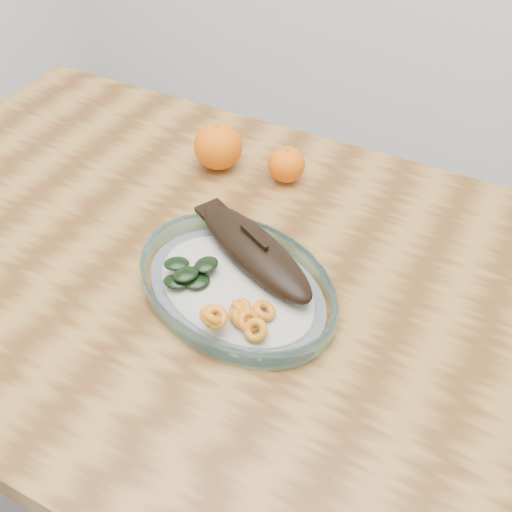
% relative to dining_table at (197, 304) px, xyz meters
% --- Properties ---
extents(ground, '(3.00, 3.00, 0.00)m').
position_rel_dining_table_xyz_m(ground, '(0.00, 0.00, -0.65)').
color(ground, slate).
rests_on(ground, ground).
extents(dining_table, '(1.20, 0.80, 0.75)m').
position_rel_dining_table_xyz_m(dining_table, '(0.00, 0.00, 0.00)').
color(dining_table, brown).
rests_on(dining_table, ground).
extents(plated_meal, '(0.72, 0.72, 0.08)m').
position_rel_dining_table_xyz_m(plated_meal, '(0.09, -0.03, 0.12)').
color(plated_meal, white).
rests_on(plated_meal, dining_table).
extents(orange_left, '(0.08, 0.08, 0.08)m').
position_rel_dining_table_xyz_m(orange_left, '(-0.09, 0.23, 0.14)').
color(orange_left, '#FF5B05').
rests_on(orange_left, dining_table).
extents(orange_right, '(0.06, 0.06, 0.06)m').
position_rel_dining_table_xyz_m(orange_right, '(0.04, 0.24, 0.13)').
color(orange_right, '#FF5B05').
rests_on(orange_right, dining_table).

